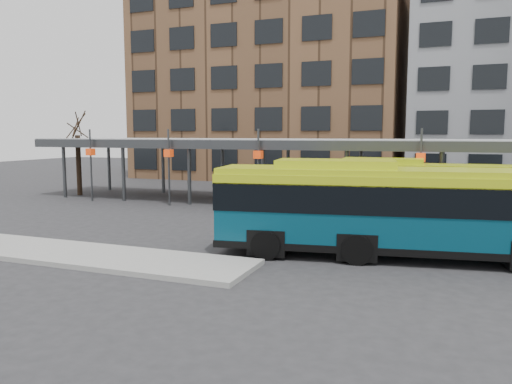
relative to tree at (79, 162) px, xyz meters
The scene contains 7 objects.
ground 21.77m from the tree, 33.69° to the right, with size 120.00×120.00×0.00m, color #28282B.
boarding_island 19.67m from the tree, 50.19° to the right, with size 14.00×3.00×0.18m, color gray.
canopy 18.03m from the tree, ahead, with size 40.00×6.53×4.80m.
tree is the anchor object (origin of this frame).
building_brick 23.18m from the tree, 68.20° to the left, with size 26.00×14.00×22.00m, color brown.
bus_front 25.97m from the tree, 24.97° to the right, with size 13.21×4.67×3.57m.
bus_rear 24.39m from the tree, ahead, with size 12.00×3.19×3.28m.
Camera 1 is at (7.32, -17.44, 4.54)m, focal length 35.00 mm.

